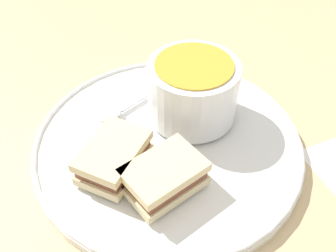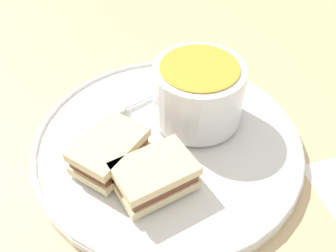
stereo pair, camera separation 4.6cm
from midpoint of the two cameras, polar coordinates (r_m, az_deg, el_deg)
ground_plane at (r=0.49m, az=-2.70°, el=-3.34°), size 2.40×2.40×0.00m
plate at (r=0.48m, az=-2.73°, el=-2.65°), size 0.33×0.33×0.02m
soup_bowl at (r=0.48m, az=0.90°, el=5.16°), size 0.11×0.11×0.08m
spoon at (r=0.51m, az=-10.04°, el=2.10°), size 0.07×0.12×0.01m
sandwich_half_near at (r=0.44m, az=-10.86°, el=-4.60°), size 0.10×0.10×0.03m
sandwich_half_far at (r=0.42m, az=-3.76°, el=-7.51°), size 0.08×0.10×0.03m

